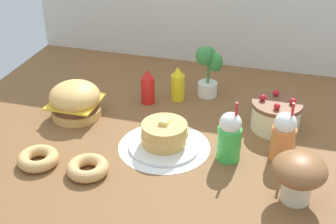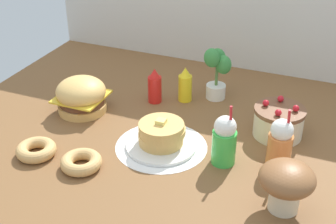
{
  "view_description": "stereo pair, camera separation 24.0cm",
  "coord_description": "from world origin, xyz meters",
  "px_view_note": "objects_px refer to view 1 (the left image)",
  "views": [
    {
      "loc": [
        0.58,
        -1.91,
        1.33
      ],
      "look_at": [
        0.0,
        0.11,
        0.13
      ],
      "focal_mm": 50.7,
      "sensor_mm": 36.0,
      "label": 1
    },
    {
      "loc": [
        0.8,
        -1.83,
        1.33
      ],
      "look_at": [
        0.0,
        0.11,
        0.13
      ],
      "focal_mm": 50.7,
      "sensor_mm": 36.0,
      "label": 2
    }
  ],
  "objects_px": {
    "cream_soda_cup": "(229,137)",
    "orange_float_cup": "(284,136)",
    "potted_plant": "(208,69)",
    "mushroom_stool": "(299,174)",
    "mustard_bottle": "(178,85)",
    "donut_chocolate": "(88,168)",
    "burger": "(75,100)",
    "layer_cake": "(276,115)",
    "ketchup_bottle": "(148,87)",
    "donut_pink_glaze": "(38,158)",
    "pancake_stack": "(164,136)"
  },
  "relations": [
    {
      "from": "mustard_bottle",
      "to": "orange_float_cup",
      "type": "relative_size",
      "value": 0.67
    },
    {
      "from": "potted_plant",
      "to": "ketchup_bottle",
      "type": "bearing_deg",
      "value": -150.0
    },
    {
      "from": "potted_plant",
      "to": "pancake_stack",
      "type": "bearing_deg",
      "value": -98.78
    },
    {
      "from": "burger",
      "to": "donut_pink_glaze",
      "type": "bearing_deg",
      "value": -87.08
    },
    {
      "from": "pancake_stack",
      "to": "layer_cake",
      "type": "distance_m",
      "value": 0.61
    },
    {
      "from": "cream_soda_cup",
      "to": "donut_chocolate",
      "type": "bearing_deg",
      "value": -153.85
    },
    {
      "from": "burger",
      "to": "layer_cake",
      "type": "bearing_deg",
      "value": 8.64
    },
    {
      "from": "pancake_stack",
      "to": "orange_float_cup",
      "type": "bearing_deg",
      "value": 6.21
    },
    {
      "from": "ketchup_bottle",
      "to": "potted_plant",
      "type": "xyz_separation_m",
      "value": [
        0.32,
        0.18,
        0.07
      ]
    },
    {
      "from": "ketchup_bottle",
      "to": "burger",
      "type": "bearing_deg",
      "value": -142.53
    },
    {
      "from": "burger",
      "to": "potted_plant",
      "type": "bearing_deg",
      "value": 34.01
    },
    {
      "from": "burger",
      "to": "layer_cake",
      "type": "relative_size",
      "value": 1.06
    },
    {
      "from": "mustard_bottle",
      "to": "donut_chocolate",
      "type": "xyz_separation_m",
      "value": [
        -0.21,
        -0.81,
        -0.07
      ]
    },
    {
      "from": "burger",
      "to": "mustard_bottle",
      "type": "xyz_separation_m",
      "value": [
        0.49,
        0.34,
        0.0
      ]
    },
    {
      "from": "mustard_bottle",
      "to": "donut_chocolate",
      "type": "relative_size",
      "value": 1.08
    },
    {
      "from": "burger",
      "to": "cream_soda_cup",
      "type": "height_order",
      "value": "cream_soda_cup"
    },
    {
      "from": "pancake_stack",
      "to": "donut_pink_glaze",
      "type": "bearing_deg",
      "value": -150.69
    },
    {
      "from": "donut_pink_glaze",
      "to": "orange_float_cup",
      "type": "bearing_deg",
      "value": 18.16
    },
    {
      "from": "potted_plant",
      "to": "mushroom_stool",
      "type": "relative_size",
      "value": 1.39
    },
    {
      "from": "layer_cake",
      "to": "mustard_bottle",
      "type": "distance_m",
      "value": 0.61
    },
    {
      "from": "cream_soda_cup",
      "to": "orange_float_cup",
      "type": "bearing_deg",
      "value": 16.05
    },
    {
      "from": "ketchup_bottle",
      "to": "donut_chocolate",
      "type": "xyz_separation_m",
      "value": [
        -0.06,
        -0.73,
        -0.07
      ]
    },
    {
      "from": "cream_soda_cup",
      "to": "orange_float_cup",
      "type": "xyz_separation_m",
      "value": [
        0.25,
        0.07,
        0.0
      ]
    },
    {
      "from": "mustard_bottle",
      "to": "mushroom_stool",
      "type": "relative_size",
      "value": 0.91
    },
    {
      "from": "donut_pink_glaze",
      "to": "donut_chocolate",
      "type": "bearing_deg",
      "value": -0.94
    },
    {
      "from": "layer_cake",
      "to": "mushroom_stool",
      "type": "height_order",
      "value": "mushroom_stool"
    },
    {
      "from": "pancake_stack",
      "to": "potted_plant",
      "type": "bearing_deg",
      "value": 81.22
    },
    {
      "from": "orange_float_cup",
      "to": "ketchup_bottle",
      "type": "bearing_deg",
      "value": 155.42
    },
    {
      "from": "layer_cake",
      "to": "donut_chocolate",
      "type": "bearing_deg",
      "value": -141.38
    },
    {
      "from": "potted_plant",
      "to": "cream_soda_cup",
      "type": "bearing_deg",
      "value": -69.56
    },
    {
      "from": "burger",
      "to": "ketchup_bottle",
      "type": "bearing_deg",
      "value": 37.47
    },
    {
      "from": "orange_float_cup",
      "to": "donut_pink_glaze",
      "type": "xyz_separation_m",
      "value": [
        -1.1,
        -0.36,
        -0.09
      ]
    },
    {
      "from": "donut_pink_glaze",
      "to": "ketchup_bottle",
      "type": "bearing_deg",
      "value": 66.69
    },
    {
      "from": "mustard_bottle",
      "to": "orange_float_cup",
      "type": "height_order",
      "value": "orange_float_cup"
    },
    {
      "from": "burger",
      "to": "cream_soda_cup",
      "type": "xyz_separation_m",
      "value": [
        0.88,
        -0.18,
        0.03
      ]
    },
    {
      "from": "layer_cake",
      "to": "ketchup_bottle",
      "type": "distance_m",
      "value": 0.74
    },
    {
      "from": "orange_float_cup",
      "to": "potted_plant",
      "type": "distance_m",
      "value": 0.72
    },
    {
      "from": "layer_cake",
      "to": "mushroom_stool",
      "type": "relative_size",
      "value": 1.13
    },
    {
      "from": "burger",
      "to": "potted_plant",
      "type": "xyz_separation_m",
      "value": [
        0.65,
        0.44,
        0.08
      ]
    },
    {
      "from": "donut_chocolate",
      "to": "ketchup_bottle",
      "type": "bearing_deg",
      "value": 85.61
    },
    {
      "from": "pancake_stack",
      "to": "orange_float_cup",
      "type": "xyz_separation_m",
      "value": [
        0.57,
        0.06,
        0.06
      ]
    },
    {
      "from": "layer_cake",
      "to": "donut_pink_glaze",
      "type": "bearing_deg",
      "value": -149.04
    },
    {
      "from": "ketchup_bottle",
      "to": "mushroom_stool",
      "type": "bearing_deg",
      "value": -36.95
    },
    {
      "from": "donut_pink_glaze",
      "to": "mushroom_stool",
      "type": "relative_size",
      "value": 0.85
    },
    {
      "from": "cream_soda_cup",
      "to": "layer_cake",
      "type": "bearing_deg",
      "value": 60.45
    },
    {
      "from": "donut_chocolate",
      "to": "mustard_bottle",
      "type": "bearing_deg",
      "value": 75.22
    },
    {
      "from": "mustard_bottle",
      "to": "mushroom_stool",
      "type": "xyz_separation_m",
      "value": [
        0.71,
        -0.74,
        0.04
      ]
    },
    {
      "from": "potted_plant",
      "to": "mushroom_stool",
      "type": "xyz_separation_m",
      "value": [
        0.55,
        -0.84,
        -0.03
      ]
    },
    {
      "from": "mushroom_stool",
      "to": "layer_cake",
      "type": "bearing_deg",
      "value": 103.41
    },
    {
      "from": "potted_plant",
      "to": "mushroom_stool",
      "type": "distance_m",
      "value": 1.0
    }
  ]
}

